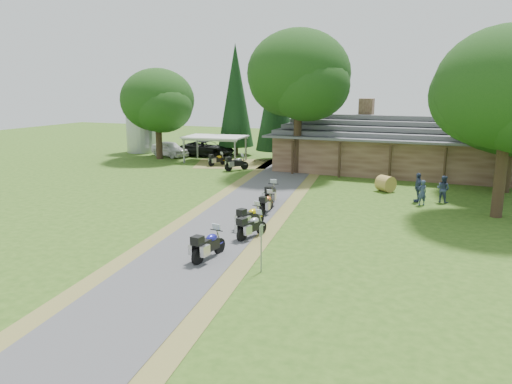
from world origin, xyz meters
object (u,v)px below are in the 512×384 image
at_px(car_white_sedan, 170,147).
at_px(motorcycle_row_d, 267,202).
at_px(motorcycle_row_b, 252,225).
at_px(lodge, 398,144).
at_px(hay_bale, 386,184).
at_px(silo, 141,121).
at_px(motorcycle_carport_a, 217,159).
at_px(carport, 215,149).
at_px(motorcycle_row_a, 209,243).
at_px(motorcycle_row_e, 271,193).
at_px(motorcycle_carport_b, 237,162).
at_px(motorcycle_row_c, 251,216).
at_px(car_dark_suv, 207,145).

height_order(car_white_sedan, motorcycle_row_d, car_white_sedan).
bearing_deg(motorcycle_row_b, lodge, 5.84).
relative_size(motorcycle_row_b, hay_bale, 1.70).
height_order(silo, car_white_sedan, silo).
bearing_deg(motorcycle_row_b, car_white_sedan, 56.21).
bearing_deg(motorcycle_carport_a, hay_bale, -84.23).
bearing_deg(carport, motorcycle_row_a, -69.31).
height_order(lodge, motorcycle_row_b, lodge).
xyz_separation_m(motorcycle_row_e, motorcycle_carport_b, (-7.26, 10.56, -0.01)).
bearing_deg(lodge, motorcycle_row_b, -100.67).
bearing_deg(silo, hay_bale, -21.59).
xyz_separation_m(lodge, hay_bale, (0.30, -8.62, -1.89)).
bearing_deg(motorcycle_row_d, motorcycle_row_a, -179.02).
height_order(carport, car_white_sedan, carport).
distance_m(car_white_sedan, motorcycle_carport_a, 8.10).
bearing_deg(motorcycle_row_c, carport, 46.49).
distance_m(motorcycle_row_c, hay_bale, 13.12).
xyz_separation_m(car_dark_suv, motorcycle_carport_a, (3.77, -5.11, -0.60)).
bearing_deg(car_dark_suv, motorcycle_row_c, -149.05).
bearing_deg(motorcycle_row_e, motorcycle_carport_a, 30.25).
xyz_separation_m(motorcycle_carport_a, hay_bale, (16.18, -5.77, -0.05)).
bearing_deg(carport, motorcycle_carport_b, -49.35).
bearing_deg(motorcycle_carport_a, carport, 56.58).
xyz_separation_m(car_dark_suv, motorcycle_row_c, (14.71, -22.91, -0.56)).
bearing_deg(silo, carport, -17.09).
height_order(motorcycle_carport_a, hay_bale, motorcycle_carport_a).
relative_size(lodge, hay_bale, 19.01).
distance_m(car_white_sedan, motorcycle_row_c, 28.02).
height_order(silo, motorcycle_row_a, silo).
relative_size(motorcycle_row_c, motorcycle_carport_b, 0.92).
xyz_separation_m(silo, carport, (10.85, -3.33, -2.17)).
relative_size(car_dark_suv, motorcycle_row_b, 3.32).
xyz_separation_m(silo, car_dark_suv, (8.34, -0.31, -2.21)).
distance_m(lodge, motorcycle_row_c, 21.31).
bearing_deg(silo, motorcycle_row_a, -50.64).
xyz_separation_m(lodge, silo, (-27.99, 2.57, 0.97)).
xyz_separation_m(motorcycle_row_d, motorcycle_row_e, (-0.55, 2.22, 0.09)).
xyz_separation_m(car_dark_suv, hay_bale, (19.95, -10.88, -0.65)).
distance_m(lodge, motorcycle_row_e, 16.36).
bearing_deg(motorcycle_row_d, motorcycle_carport_a, 33.13).
distance_m(silo, car_white_sedan, 5.72).
bearing_deg(motorcycle_row_d, motorcycle_carport_b, 28.52).
xyz_separation_m(motorcycle_row_a, motorcycle_row_c, (-0.23, 5.15, -0.05)).
relative_size(carport, car_white_sedan, 0.96).
xyz_separation_m(lodge, motorcycle_row_d, (-5.30, -17.40, -1.82)).
distance_m(lodge, car_white_sedan, 23.25).
height_order(lodge, motorcycle_row_c, lodge).
relative_size(motorcycle_row_d, hay_bale, 1.64).
relative_size(car_white_sedan, hay_bale, 5.36).
relative_size(lodge, motorcycle_carport_a, 12.00).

